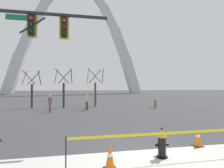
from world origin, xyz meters
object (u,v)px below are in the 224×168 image
(fire_hydrant, at_px, (162,143))
(traffic_signal_gantry, at_px, (25,47))
(traffic_cone_by_hydrant, at_px, (110,157))
(pedestrian_walking_left, at_px, (87,102))
(monument_arch, at_px, (75,43))
(traffic_cone_mid_sidewalk, at_px, (198,137))
(pedestrian_walking_right, at_px, (50,103))
(pedestrian_standing_center, at_px, (155,100))

(fire_hydrant, height_order, traffic_signal_gantry, traffic_signal_gantry)
(traffic_cone_by_hydrant, relative_size, pedestrian_walking_left, 0.46)
(traffic_cone_by_hydrant, height_order, monument_arch, monument_arch)
(traffic_cone_by_hydrant, distance_m, traffic_cone_mid_sidewalk, 4.04)
(pedestrian_walking_left, height_order, pedestrian_walking_right, same)
(monument_arch, height_order, pedestrian_walking_right, monument_arch)
(traffic_signal_gantry, height_order, pedestrian_standing_center, traffic_signal_gantry)
(traffic_cone_by_hydrant, relative_size, monument_arch, 0.02)
(traffic_cone_mid_sidewalk, xyz_separation_m, monument_arch, (-2.45, 61.60, 16.47))
(pedestrian_walking_left, xyz_separation_m, pedestrian_walking_right, (-3.47, -1.21, 0.00))
(traffic_cone_by_hydrant, distance_m, pedestrian_standing_center, 17.24)
(pedestrian_standing_center, relative_size, pedestrian_walking_right, 1.00)
(traffic_cone_by_hydrant, bearing_deg, pedestrian_standing_center, 61.36)
(fire_hydrant, relative_size, traffic_cone_by_hydrant, 1.36)
(fire_hydrant, relative_size, pedestrian_walking_right, 0.62)
(pedestrian_standing_center, bearing_deg, traffic_cone_mid_sidewalk, -108.05)
(traffic_cone_mid_sidewalk, height_order, pedestrian_walking_right, pedestrian_walking_right)
(monument_arch, xyz_separation_m, pedestrian_walking_right, (-4.08, -49.40, -16.01))
(pedestrian_standing_center, bearing_deg, pedestrian_walking_right, -172.11)
(traffic_cone_by_hydrant, distance_m, traffic_signal_gantry, 6.12)
(fire_hydrant, bearing_deg, traffic_cone_by_hydrant, -163.15)
(traffic_cone_mid_sidewalk, height_order, pedestrian_standing_center, pedestrian_standing_center)
(traffic_signal_gantry, bearing_deg, monument_arch, 85.81)
(fire_hydrant, xyz_separation_m, pedestrian_walking_right, (-4.60, 13.04, 0.35))
(monument_arch, xyz_separation_m, pedestrian_standing_center, (6.92, -47.87, -16.01))
(traffic_cone_mid_sidewalk, xyz_separation_m, pedestrian_walking_left, (-3.06, 13.41, 0.46))
(traffic_signal_gantry, bearing_deg, fire_hydrant, -33.95)
(traffic_cone_by_hydrant, distance_m, pedestrian_walking_right, 13.88)
(traffic_cone_mid_sidewalk, distance_m, monument_arch, 63.81)
(traffic_signal_gantry, relative_size, pedestrian_walking_right, 3.77)
(traffic_signal_gantry, xyz_separation_m, pedestrian_walking_left, (3.73, 10.98, -3.25))
(pedestrian_walking_right, bearing_deg, traffic_signal_gantry, -91.50)
(traffic_signal_gantry, xyz_separation_m, pedestrian_walking_right, (0.26, 9.76, -3.25))
(fire_hydrant, distance_m, traffic_signal_gantry, 6.88)
(traffic_signal_gantry, height_order, pedestrian_walking_right, traffic_signal_gantry)
(fire_hydrant, distance_m, traffic_cone_mid_sidewalk, 2.10)
(traffic_signal_gantry, relative_size, monument_arch, 0.13)
(pedestrian_standing_center, bearing_deg, traffic_cone_by_hydrant, -118.64)
(fire_hydrant, bearing_deg, traffic_cone_mid_sidewalk, 23.44)
(pedestrian_walking_right, bearing_deg, pedestrian_standing_center, 7.89)
(traffic_signal_gantry, bearing_deg, traffic_cone_mid_sidewalk, -19.74)
(pedestrian_walking_left, bearing_deg, traffic_signal_gantry, -108.77)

